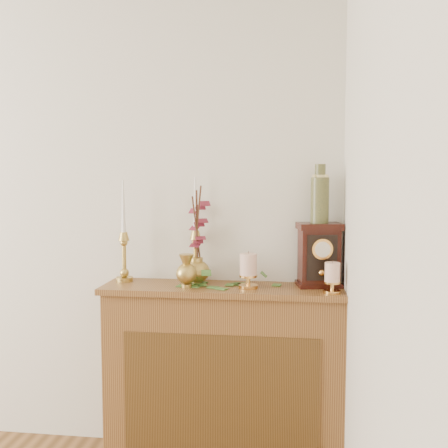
# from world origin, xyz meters

# --- Properties ---
(console_shelf) EXTENTS (1.24, 0.34, 0.93)m
(console_shelf) POSITION_xyz_m (1.40, 2.10, 0.44)
(console_shelf) COLOR brown
(console_shelf) RESTS_ON ground
(candlestick_left) EXTENTS (0.09, 0.09, 0.54)m
(candlestick_left) POSITION_xyz_m (0.86, 2.15, 1.11)
(candlestick_left) COLOR tan
(candlestick_left) RESTS_ON console_shelf
(candlestick_center) EXTENTS (0.09, 0.09, 0.55)m
(candlestick_center) POSITION_xyz_m (1.24, 2.20, 1.11)
(candlestick_center) COLOR tan
(candlestick_center) RESTS_ON console_shelf
(bud_vase) EXTENTS (0.10, 0.10, 0.17)m
(bud_vase) POSITION_xyz_m (1.22, 2.04, 1.01)
(bud_vase) COLOR tan
(bud_vase) RESTS_ON console_shelf
(ginger_jar) EXTENTS (0.21, 0.22, 0.51)m
(ginger_jar) POSITION_xyz_m (1.25, 2.18, 1.16)
(ginger_jar) COLOR tan
(ginger_jar) RESTS_ON console_shelf
(pillar_candle_left) EXTENTS (0.10, 0.10, 0.19)m
(pillar_candle_left) POSITION_xyz_m (1.53, 2.06, 1.03)
(pillar_candle_left) COLOR #DFA24E
(pillar_candle_left) RESTS_ON console_shelf
(pillar_candle_right) EXTENTS (0.08, 0.08, 0.16)m
(pillar_candle_right) POSITION_xyz_m (1.93, 2.00, 1.01)
(pillar_candle_right) COLOR #DFA24E
(pillar_candle_right) RESTS_ON console_shelf
(ivy_garland) EXTENTS (0.51, 0.20, 0.09)m
(ivy_garland) POSITION_xyz_m (1.46, 2.09, 0.94)
(ivy_garland) COLOR #3D6928
(ivy_garland) RESTS_ON console_shelf
(mantel_clock) EXTENTS (0.24, 0.19, 0.32)m
(mantel_clock) POSITION_xyz_m (1.88, 2.15, 1.09)
(mantel_clock) COLOR black
(mantel_clock) RESTS_ON console_shelf
(ceramic_vase) EXTENTS (0.09, 0.09, 0.29)m
(ceramic_vase) POSITION_xyz_m (1.88, 2.16, 1.38)
(ceramic_vase) COLOR #183122
(ceramic_vase) RESTS_ON mantel_clock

